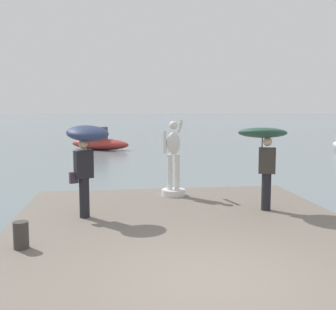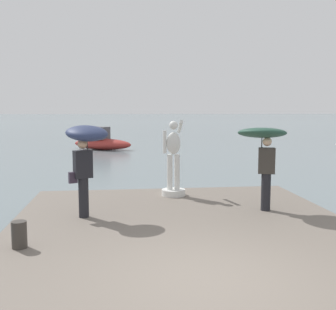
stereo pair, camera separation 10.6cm
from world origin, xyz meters
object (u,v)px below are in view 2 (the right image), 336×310
(onlooker_right, at_px, (263,143))
(boat_far, at_px, (102,142))
(onlooker_left, at_px, (86,146))
(statue_white_figure, at_px, (173,165))
(mooring_bollard, at_px, (19,235))

(onlooker_right, bearing_deg, boat_far, 103.55)
(onlooker_left, xyz_separation_m, onlooker_right, (4.06, 0.12, 0.01))
(statue_white_figure, relative_size, onlooker_left, 1.01)
(onlooker_left, xyz_separation_m, mooring_bollard, (-0.99, -1.97, -1.34))
(statue_white_figure, distance_m, boat_far, 17.50)
(onlooker_right, bearing_deg, onlooker_left, -178.32)
(onlooker_left, height_order, mooring_bollard, onlooker_left)
(onlooker_right, height_order, mooring_bollard, onlooker_right)
(statue_white_figure, height_order, onlooker_left, statue_white_figure)
(onlooker_left, xyz_separation_m, boat_far, (-0.55, 19.24, -1.44))
(onlooker_right, xyz_separation_m, boat_far, (-4.61, 19.13, -1.45))
(onlooker_left, relative_size, boat_far, 0.45)
(statue_white_figure, bearing_deg, onlooker_left, -138.02)
(onlooker_left, distance_m, mooring_bollard, 2.58)
(mooring_bollard, height_order, boat_far, boat_far)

